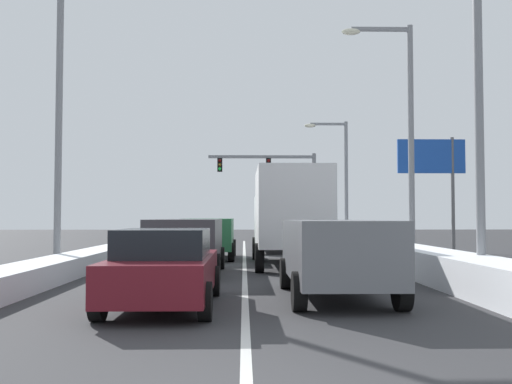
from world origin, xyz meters
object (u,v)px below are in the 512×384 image
(traffic_light_gantry, at_px, (281,178))
(street_lamp_left_mid, at_px, (69,101))
(suv_green_center_lane_third, at_px, (209,234))
(street_lamp_right_mid, at_px, (402,122))
(box_truck_right_lane_second, at_px, (289,213))
(street_lamp_right_far, at_px, (340,170))
(street_lamp_right_near, at_px, (465,81))
(roadside_sign_right, at_px, (431,169))
(suv_gray_right_lane_nearest, at_px, (336,251))
(sedan_maroon_center_lane_nearest, at_px, (165,267))
(suv_charcoal_center_lane_second, at_px, (187,241))
(suv_silver_right_lane_third, at_px, (278,232))

(traffic_light_gantry, relative_size, street_lamp_left_mid, 0.81)
(suv_green_center_lane_third, bearing_deg, street_lamp_right_mid, -23.23)
(box_truck_right_lane_second, height_order, street_lamp_left_mid, street_lamp_left_mid)
(street_lamp_right_mid, xyz_separation_m, street_lamp_left_mid, (-11.48, -2.47, 0.23))
(street_lamp_right_mid, bearing_deg, street_lamp_right_far, 89.89)
(street_lamp_right_mid, distance_m, street_lamp_right_far, 13.86)
(traffic_light_gantry, xyz_separation_m, street_lamp_right_mid, (3.25, -19.03, 0.76))
(street_lamp_right_near, relative_size, roadside_sign_right, 1.56)
(street_lamp_right_far, height_order, street_lamp_left_mid, street_lamp_left_mid)
(suv_gray_right_lane_nearest, relative_size, box_truck_right_lane_second, 0.68)
(street_lamp_right_mid, relative_size, street_lamp_right_far, 1.17)
(sedan_maroon_center_lane_nearest, height_order, roadside_sign_right, roadside_sign_right)
(suv_charcoal_center_lane_second, distance_m, suv_green_center_lane_third, 6.60)
(suv_gray_right_lane_nearest, xyz_separation_m, suv_charcoal_center_lane_second, (-3.70, 5.19, 0.00))
(suv_silver_right_lane_third, distance_m, suv_charcoal_center_lane_second, 11.51)
(suv_gray_right_lane_nearest, relative_size, suv_green_center_lane_third, 1.00)
(suv_charcoal_center_lane_second, height_order, suv_green_center_lane_third, same)
(suv_charcoal_center_lane_second, height_order, street_lamp_left_mid, street_lamp_left_mid)
(street_lamp_right_far, distance_m, roadside_sign_right, 8.59)
(suv_gray_right_lane_nearest, height_order, sedan_maroon_center_lane_nearest, suv_gray_right_lane_nearest)
(suv_green_center_lane_third, bearing_deg, street_lamp_right_near, -55.37)
(box_truck_right_lane_second, bearing_deg, traffic_light_gantry, 87.13)
(sedan_maroon_center_lane_nearest, xyz_separation_m, street_lamp_left_mid, (-4.10, 7.31, 4.73))
(street_lamp_left_mid, bearing_deg, box_truck_right_lane_second, 15.33)
(suv_gray_right_lane_nearest, height_order, box_truck_right_lane_second, box_truck_right_lane_second)
(suv_charcoal_center_lane_second, xyz_separation_m, suv_green_center_lane_third, (0.29, 6.59, 0.00))
(street_lamp_right_mid, bearing_deg, sedan_maroon_center_lane_nearest, -127.02)
(sedan_maroon_center_lane_nearest, distance_m, street_lamp_right_mid, 13.05)
(suv_silver_right_lane_third, xyz_separation_m, sedan_maroon_center_lane_nearest, (-3.21, -17.31, -0.25))
(street_lamp_right_near, bearing_deg, traffic_light_gantry, 96.39)
(suv_green_center_lane_third, distance_m, street_lamp_left_mid, 8.30)
(sedan_maroon_center_lane_nearest, bearing_deg, street_lamp_right_near, 22.11)
(sedan_maroon_center_lane_nearest, height_order, street_lamp_right_far, street_lamp_right_far)
(suv_silver_right_lane_third, bearing_deg, sedan_maroon_center_lane_nearest, -100.51)
(sedan_maroon_center_lane_nearest, height_order, traffic_light_gantry, traffic_light_gantry)
(suv_gray_right_lane_nearest, relative_size, suv_silver_right_lane_third, 1.00)
(box_truck_right_lane_second, relative_size, street_lamp_right_far, 0.95)
(suv_green_center_lane_third, xyz_separation_m, street_lamp_right_near, (6.94, -10.05, 4.10))
(suv_gray_right_lane_nearest, xyz_separation_m, roadside_sign_right, (6.87, 14.46, 3.00))
(street_lamp_right_near, height_order, roadside_sign_right, street_lamp_right_near)
(suv_charcoal_center_lane_second, bearing_deg, box_truck_right_lane_second, 41.75)
(traffic_light_gantry, bearing_deg, street_lamp_left_mid, -110.96)
(suv_gray_right_lane_nearest, xyz_separation_m, street_lamp_left_mid, (-7.61, 6.19, 4.48))
(roadside_sign_right, bearing_deg, suv_gray_right_lane_nearest, -115.40)
(suv_gray_right_lane_nearest, distance_m, suv_green_center_lane_third, 12.27)
(suv_gray_right_lane_nearest, distance_m, sedan_maroon_center_lane_nearest, 3.69)
(sedan_maroon_center_lane_nearest, distance_m, street_lamp_right_near, 8.75)
(suv_silver_right_lane_third, bearing_deg, box_truck_right_lane_second, -90.42)
(suv_gray_right_lane_nearest, height_order, suv_green_center_lane_third, same)
(suv_gray_right_lane_nearest, relative_size, sedan_maroon_center_lane_nearest, 1.09)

